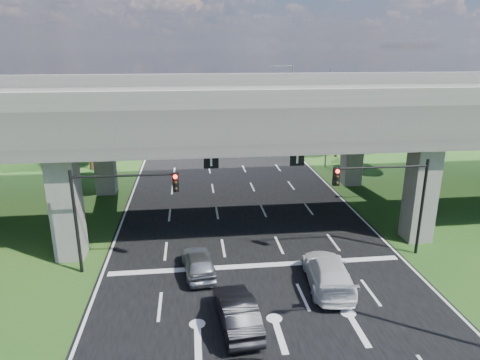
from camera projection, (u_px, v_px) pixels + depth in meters
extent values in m
plane|color=#1D4917|center=(268.00, 300.00, 21.58)|extent=(160.00, 160.00, 0.00)
cube|color=black|center=(244.00, 222.00, 31.05)|extent=(18.00, 120.00, 0.03)
cube|color=#383533|center=(240.00, 108.00, 30.56)|extent=(80.00, 15.00, 2.00)
cube|color=slate|center=(256.00, 99.00, 23.24)|extent=(80.00, 0.50, 1.00)
cube|color=slate|center=(231.00, 79.00, 36.99)|extent=(80.00, 0.50, 1.00)
cube|color=slate|center=(66.00, 202.00, 25.00)|extent=(1.60, 1.60, 7.00)
cube|color=slate|center=(104.00, 154.00, 36.37)|extent=(1.60, 1.60, 7.00)
cube|color=slate|center=(421.00, 189.00, 27.44)|extent=(1.60, 1.60, 7.00)
cube|color=slate|center=(353.00, 147.00, 38.81)|extent=(1.60, 1.60, 7.00)
cube|color=black|center=(211.00, 161.00, 24.25)|extent=(0.85, 0.06, 0.85)
cube|color=black|center=(297.00, 159.00, 24.80)|extent=(0.85, 0.06, 0.85)
cube|color=#9E9E99|center=(3.00, 136.00, 51.27)|extent=(20.00, 10.00, 4.00)
cylinder|color=black|center=(422.00, 208.00, 25.58)|extent=(0.18, 0.18, 6.00)
cylinder|color=black|center=(382.00, 167.00, 24.50)|extent=(5.50, 0.12, 0.12)
cube|color=black|center=(336.00, 177.00, 24.14)|extent=(0.35, 0.28, 1.05)
sphere|color=#FF0C05|center=(338.00, 171.00, 23.89)|extent=(0.22, 0.22, 0.22)
cylinder|color=black|center=(76.00, 223.00, 23.36)|extent=(0.18, 0.18, 6.00)
cylinder|color=black|center=(124.00, 176.00, 22.89)|extent=(5.50, 0.12, 0.12)
cube|color=black|center=(176.00, 182.00, 23.15)|extent=(0.35, 0.28, 1.05)
sphere|color=#FF0C05|center=(175.00, 177.00, 22.89)|extent=(0.22, 0.22, 0.22)
cylinder|color=gray|center=(328.00, 120.00, 44.00)|extent=(0.16, 0.16, 10.00)
cylinder|color=gray|center=(316.00, 73.00, 42.43)|extent=(3.00, 0.10, 0.10)
cube|color=gray|center=(301.00, 74.00, 42.29)|extent=(0.60, 0.25, 0.18)
cylinder|color=gray|center=(292.00, 101.00, 59.16)|extent=(0.16, 0.16, 10.00)
cylinder|color=gray|center=(282.00, 66.00, 57.59)|extent=(3.00, 0.10, 0.10)
cube|color=gray|center=(271.00, 67.00, 57.46)|extent=(0.60, 0.25, 0.18)
cylinder|color=black|center=(90.00, 153.00, 44.18)|extent=(0.36, 0.36, 3.30)
sphere|color=#1B5416|center=(87.00, 125.00, 43.28)|extent=(4.50, 4.50, 4.50)
sphere|color=#1B5416|center=(89.00, 112.00, 42.64)|extent=(3.60, 3.60, 3.60)
sphere|color=#1B5416|center=(86.00, 133.00, 43.90)|extent=(3.30, 3.30, 3.30)
cylinder|color=black|center=(79.00, 140.00, 51.49)|extent=(0.36, 0.36, 2.86)
sphere|color=#1B5416|center=(77.00, 119.00, 50.72)|extent=(3.90, 3.90, 3.90)
sphere|color=#1B5416|center=(78.00, 109.00, 50.13)|extent=(3.12, 3.12, 3.12)
sphere|color=#1B5416|center=(76.00, 125.00, 51.29)|extent=(2.86, 2.86, 2.86)
cylinder|color=black|center=(122.00, 125.00, 59.42)|extent=(0.36, 0.36, 3.52)
sphere|color=#1B5416|center=(121.00, 102.00, 58.46)|extent=(4.80, 4.80, 4.80)
sphere|color=#1B5416|center=(122.00, 91.00, 57.79)|extent=(3.84, 3.84, 3.84)
sphere|color=#1B5416|center=(119.00, 109.00, 59.10)|extent=(3.52, 3.52, 3.52)
cylinder|color=black|center=(336.00, 144.00, 49.10)|extent=(0.36, 0.36, 3.08)
sphere|color=#1B5416|center=(338.00, 119.00, 48.26)|extent=(4.20, 4.20, 4.20)
sphere|color=#1B5416|center=(343.00, 109.00, 47.65)|extent=(3.36, 3.36, 3.36)
sphere|color=#1B5416|center=(334.00, 126.00, 48.86)|extent=(3.08, 3.08, 3.08)
cylinder|color=black|center=(338.00, 131.00, 57.05)|extent=(0.36, 0.36, 2.86)
sphere|color=#1B5416|center=(340.00, 112.00, 56.27)|extent=(3.90, 3.90, 3.90)
sphere|color=#1B5416|center=(344.00, 103.00, 55.68)|extent=(3.12, 3.12, 3.12)
sphere|color=#1B5416|center=(336.00, 117.00, 56.85)|extent=(2.86, 2.86, 2.86)
cylinder|color=black|center=(295.00, 120.00, 64.12)|extent=(0.36, 0.36, 3.30)
sphere|color=#1B5416|center=(296.00, 100.00, 63.23)|extent=(4.50, 4.50, 4.50)
sphere|color=#1B5416|center=(299.00, 91.00, 62.58)|extent=(3.60, 3.60, 3.60)
sphere|color=#1B5416|center=(293.00, 106.00, 63.84)|extent=(3.30, 3.30, 3.30)
imported|color=#97999E|center=(199.00, 262.00, 23.83)|extent=(2.07, 4.22, 1.38)
imported|color=black|center=(237.00, 312.00, 19.31)|extent=(2.00, 4.62, 1.48)
imported|color=silver|center=(328.00, 272.00, 22.58)|extent=(2.73, 5.56, 1.56)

